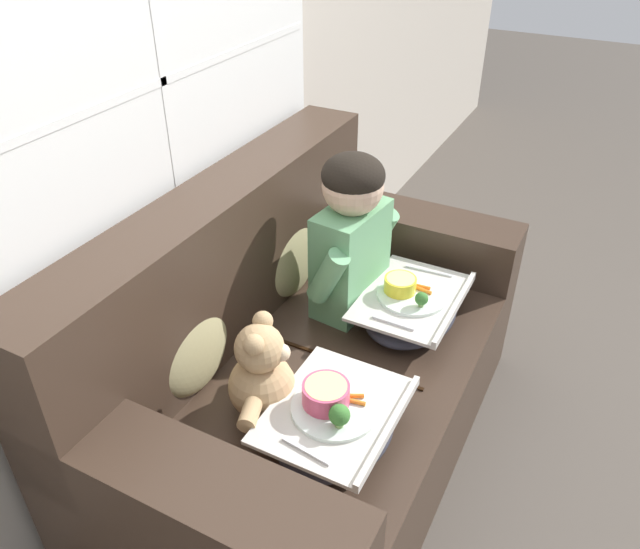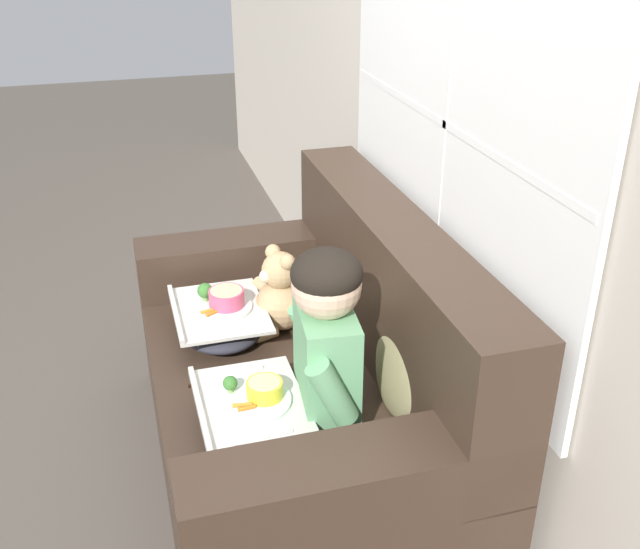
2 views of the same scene
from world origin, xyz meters
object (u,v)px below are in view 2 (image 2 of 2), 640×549
child_figure (326,332)px  lap_tray_child (252,416)px  throw_pillow_behind_teddy (346,278)px  lap_tray_teddy (220,319)px  throw_pillow_behind_child (404,361)px  teddy_bear (280,295)px  couch (312,392)px

child_figure → lap_tray_child: child_figure is taller
throw_pillow_behind_teddy → lap_tray_teddy: size_ratio=0.86×
throw_pillow_behind_child → lap_tray_teddy: bearing=-140.6°
child_figure → teddy_bear: child_figure is taller
teddy_bear → couch: bearing=8.0°
couch → lap_tray_teddy: size_ratio=3.87×
lap_tray_child → lap_tray_teddy: (-0.59, -0.00, 0.00)m
child_figure → teddy_bear: 0.61m
couch → child_figure: size_ratio=2.78×
child_figure → lap_tray_teddy: child_figure is taller
lap_tray_teddy → couch: bearing=42.4°
throw_pillow_behind_child → teddy_bear: (-0.59, -0.26, -0.04)m
throw_pillow_behind_child → lap_tray_child: throw_pillow_behind_child is taller
throw_pillow_behind_child → teddy_bear: size_ratio=1.10×
throw_pillow_behind_teddy → lap_tray_teddy: throw_pillow_behind_teddy is taller
couch → lap_tray_child: (0.29, -0.27, 0.17)m
couch → throw_pillow_behind_teddy: (-0.29, 0.21, 0.28)m
teddy_bear → lap_tray_teddy: (-0.00, -0.23, -0.07)m
throw_pillow_behind_child → lap_tray_teddy: 0.77m
child_figure → couch: bearing=172.6°
couch → throw_pillow_behind_teddy: couch is taller
lap_tray_child → child_figure: bearing=89.9°
child_figure → lap_tray_teddy: (-0.59, -0.23, -0.25)m
throw_pillow_behind_teddy → teddy_bear: size_ratio=1.05×
couch → lap_tray_teddy: 0.44m
throw_pillow_behind_child → lap_tray_teddy: size_ratio=0.91×
lap_tray_child → lap_tray_teddy: bearing=-180.0°
lap_tray_teddy → lap_tray_child: bearing=0.0°
child_figure → teddy_bear: bearing=-179.7°
teddy_bear → lap_tray_teddy: size_ratio=0.82×
throw_pillow_behind_teddy → lap_tray_teddy: (-0.00, -0.48, -0.10)m
throw_pillow_behind_child → throw_pillow_behind_teddy: (-0.59, 0.00, 0.00)m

